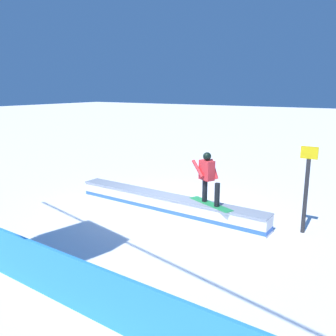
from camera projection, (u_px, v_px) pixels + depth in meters
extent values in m
plane|color=white|center=(166.00, 211.00, 10.41)|extent=(120.00, 120.00, 0.00)
cube|color=white|center=(166.00, 204.00, 10.36)|extent=(6.19, 0.73, 0.46)
cube|color=blue|center=(166.00, 208.00, 10.38)|extent=(6.20, 0.74, 0.11)
cube|color=#8E97A5|center=(166.00, 196.00, 10.30)|extent=(6.20, 0.79, 0.04)
cube|color=#26924C|center=(210.00, 204.00, 9.49)|extent=(1.48, 0.85, 0.01)
cylinder|color=black|center=(205.00, 190.00, 9.62)|extent=(0.18, 0.18, 0.62)
cylinder|color=black|center=(217.00, 195.00, 9.22)|extent=(0.18, 0.18, 0.62)
cube|color=red|center=(207.00, 170.00, 9.45)|extent=(0.46, 0.38, 0.53)
sphere|color=black|center=(207.00, 156.00, 9.36)|extent=(0.22, 0.22, 0.22)
cylinder|color=red|center=(198.00, 169.00, 9.50)|extent=(0.46, 0.27, 0.44)
cylinder|color=red|center=(214.00, 169.00, 9.45)|extent=(0.34, 0.22, 0.53)
cube|color=#2A85DC|center=(25.00, 261.00, 6.43)|extent=(12.15, 0.51, 0.94)
cylinder|color=#262628|center=(306.00, 196.00, 8.70)|extent=(0.10, 0.10, 1.88)
cube|color=yellow|center=(309.00, 153.00, 8.46)|extent=(0.40, 0.04, 0.30)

